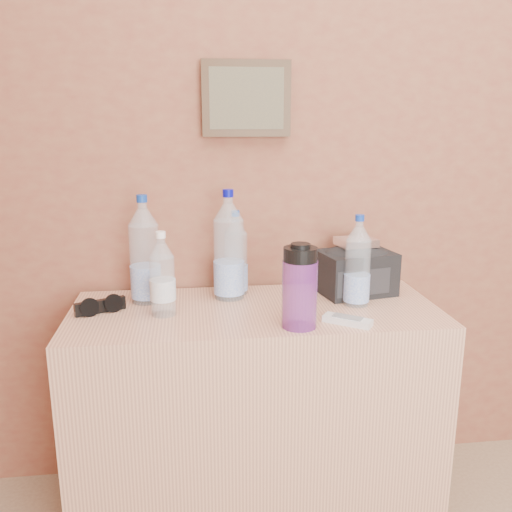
{
  "coord_description": "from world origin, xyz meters",
  "views": [
    {
      "loc": [
        -0.68,
        0.09,
        1.33
      ],
      "look_at": [
        -0.48,
        1.71,
        0.92
      ],
      "focal_mm": 38.0,
      "sensor_mm": 36.0,
      "label": 1
    }
  ],
  "objects_px": {
    "ac_remote": "(347,321)",
    "foil_packet": "(356,242)",
    "pet_large_c": "(236,257)",
    "dresser": "(255,411)",
    "pet_large_b": "(229,251)",
    "pet_large_d": "(358,266)",
    "sunglasses": "(100,306)",
    "toiletry_bag": "(356,270)",
    "pet_large_a": "(145,255)",
    "pet_small": "(162,279)",
    "nalgene_bottle": "(300,286)"
  },
  "relations": [
    {
      "from": "pet_large_d",
      "to": "toiletry_bag",
      "type": "distance_m",
      "value": 0.13
    },
    {
      "from": "ac_remote",
      "to": "pet_large_c",
      "type": "bearing_deg",
      "value": 168.13
    },
    {
      "from": "pet_large_a",
      "to": "pet_large_b",
      "type": "bearing_deg",
      "value": 1.2
    },
    {
      "from": "pet_large_a",
      "to": "pet_small",
      "type": "xyz_separation_m",
      "value": [
        0.06,
        -0.14,
        -0.04
      ]
    },
    {
      "from": "pet_small",
      "to": "toiletry_bag",
      "type": "bearing_deg",
      "value": 11.9
    },
    {
      "from": "pet_large_c",
      "to": "foil_packet",
      "type": "xyz_separation_m",
      "value": [
        0.42,
        -0.04,
        0.05
      ]
    },
    {
      "from": "pet_large_b",
      "to": "nalgene_bottle",
      "type": "xyz_separation_m",
      "value": [
        0.18,
        -0.3,
        -0.04
      ]
    },
    {
      "from": "dresser",
      "to": "pet_large_a",
      "type": "xyz_separation_m",
      "value": [
        -0.35,
        0.12,
        0.53
      ]
    },
    {
      "from": "pet_large_d",
      "to": "nalgene_bottle",
      "type": "relative_size",
      "value": 1.19
    },
    {
      "from": "dresser",
      "to": "pet_small",
      "type": "distance_m",
      "value": 0.57
    },
    {
      "from": "toiletry_bag",
      "to": "foil_packet",
      "type": "relative_size",
      "value": 1.97
    },
    {
      "from": "pet_large_b",
      "to": "toiletry_bag",
      "type": "distance_m",
      "value": 0.45
    },
    {
      "from": "dresser",
      "to": "ac_remote",
      "type": "bearing_deg",
      "value": -33.34
    },
    {
      "from": "pet_large_c",
      "to": "nalgene_bottle",
      "type": "xyz_separation_m",
      "value": [
        0.16,
        -0.34,
        -0.01
      ]
    },
    {
      "from": "nalgene_bottle",
      "to": "foil_packet",
      "type": "xyz_separation_m",
      "value": [
        0.26,
        0.3,
        0.06
      ]
    },
    {
      "from": "dresser",
      "to": "pet_large_d",
      "type": "distance_m",
      "value": 0.6
    },
    {
      "from": "pet_small",
      "to": "dresser",
      "type": "bearing_deg",
      "value": 4.02
    },
    {
      "from": "pet_large_c",
      "to": "nalgene_bottle",
      "type": "distance_m",
      "value": 0.38
    },
    {
      "from": "pet_large_d",
      "to": "sunglasses",
      "type": "height_order",
      "value": "pet_large_d"
    },
    {
      "from": "ac_remote",
      "to": "foil_packet",
      "type": "xyz_separation_m",
      "value": [
        0.11,
        0.3,
        0.17
      ]
    },
    {
      "from": "sunglasses",
      "to": "foil_packet",
      "type": "bearing_deg",
      "value": -17.78
    },
    {
      "from": "ac_remote",
      "to": "dresser",
      "type": "bearing_deg",
      "value": -177.3
    },
    {
      "from": "dresser",
      "to": "pet_small",
      "type": "relative_size",
      "value": 4.48
    },
    {
      "from": "dresser",
      "to": "pet_large_a",
      "type": "distance_m",
      "value": 0.65
    },
    {
      "from": "pet_large_d",
      "to": "ac_remote",
      "type": "bearing_deg",
      "value": -114.86
    },
    {
      "from": "pet_large_d",
      "to": "foil_packet",
      "type": "relative_size",
      "value": 2.39
    },
    {
      "from": "foil_packet",
      "to": "pet_large_b",
      "type": "bearing_deg",
      "value": -178.83
    },
    {
      "from": "pet_large_c",
      "to": "ac_remote",
      "type": "distance_m",
      "value": 0.47
    },
    {
      "from": "pet_large_c",
      "to": "pet_small",
      "type": "height_order",
      "value": "pet_large_c"
    },
    {
      "from": "pet_large_b",
      "to": "pet_large_d",
      "type": "distance_m",
      "value": 0.43
    },
    {
      "from": "dresser",
      "to": "pet_large_b",
      "type": "xyz_separation_m",
      "value": [
        -0.07,
        0.12,
        0.53
      ]
    },
    {
      "from": "pet_large_d",
      "to": "sunglasses",
      "type": "relative_size",
      "value": 1.87
    },
    {
      "from": "pet_large_a",
      "to": "ac_remote",
      "type": "bearing_deg",
      "value": -25.09
    },
    {
      "from": "pet_large_c",
      "to": "ac_remote",
      "type": "bearing_deg",
      "value": -47.9
    },
    {
      "from": "pet_large_d",
      "to": "sunglasses",
      "type": "distance_m",
      "value": 0.83
    },
    {
      "from": "pet_large_b",
      "to": "ac_remote",
      "type": "relative_size",
      "value": 2.55
    },
    {
      "from": "nalgene_bottle",
      "to": "toiletry_bag",
      "type": "xyz_separation_m",
      "value": [
        0.26,
        0.29,
        -0.04
      ]
    },
    {
      "from": "ac_remote",
      "to": "pet_large_a",
      "type": "bearing_deg",
      "value": -169.06
    },
    {
      "from": "pet_large_a",
      "to": "ac_remote",
      "type": "height_order",
      "value": "pet_large_a"
    },
    {
      "from": "pet_large_b",
      "to": "nalgene_bottle",
      "type": "bearing_deg",
      "value": -58.25
    },
    {
      "from": "pet_large_d",
      "to": "pet_small",
      "type": "relative_size",
      "value": 1.13
    },
    {
      "from": "pet_large_d",
      "to": "toiletry_bag",
      "type": "xyz_separation_m",
      "value": [
        0.03,
        0.12,
        -0.05
      ]
    },
    {
      "from": "pet_large_d",
      "to": "nalgene_bottle",
      "type": "xyz_separation_m",
      "value": [
        -0.23,
        -0.17,
        -0.01
      ]
    },
    {
      "from": "pet_large_b",
      "to": "toiletry_bag",
      "type": "relative_size",
      "value": 1.5
    },
    {
      "from": "dresser",
      "to": "pet_large_b",
      "type": "relative_size",
      "value": 3.19
    },
    {
      "from": "pet_large_c",
      "to": "ac_remote",
      "type": "xyz_separation_m",
      "value": [
        0.3,
        -0.34,
        -0.12
      ]
    },
    {
      "from": "pet_large_b",
      "to": "pet_small",
      "type": "bearing_deg",
      "value": -146.64
    },
    {
      "from": "pet_small",
      "to": "ac_remote",
      "type": "distance_m",
      "value": 0.58
    },
    {
      "from": "dresser",
      "to": "nalgene_bottle",
      "type": "relative_size",
      "value": 4.72
    },
    {
      "from": "pet_large_a",
      "to": "nalgene_bottle",
      "type": "height_order",
      "value": "pet_large_a"
    }
  ]
}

